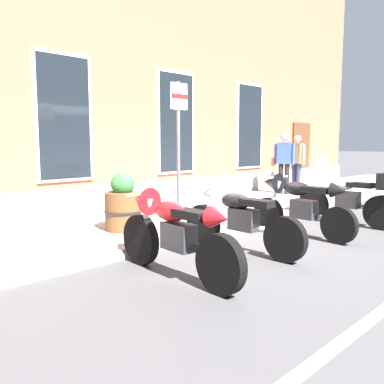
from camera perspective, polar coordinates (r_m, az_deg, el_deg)
ground_plane at (r=7.41m, az=5.38°, el=-5.77°), size 140.00×140.00×0.00m
sidewalk at (r=8.43m, az=-2.70°, el=-3.70°), size 27.20×3.06×0.15m
brick_pub_facade at (r=12.25m, az=-17.52°, el=23.10°), size 21.20×5.48×10.23m
motorcycle_red_sport at (r=4.98m, az=-2.80°, el=-5.30°), size 0.62×2.15×1.05m
motorcycle_black_naked at (r=6.14m, az=6.62°, el=-3.91°), size 0.62×2.14×0.94m
motorcycle_black_sport at (r=7.36m, az=14.36°, el=-1.43°), size 0.62×2.02×1.07m
motorcycle_silver_touring at (r=8.60m, az=21.12°, el=-0.66°), size 0.62×2.03×1.35m
pedestrian_blue_top at (r=12.11m, az=12.60°, el=4.40°), size 0.36×0.63×1.74m
pedestrian_tan_coat at (r=12.97m, az=14.27°, el=4.35°), size 0.26×0.58×1.69m
parking_sign at (r=7.11m, az=-1.87°, el=7.97°), size 0.36×0.07×2.49m
barrel_planter at (r=7.02m, az=-9.50°, el=-1.89°), size 0.64×0.64×0.98m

